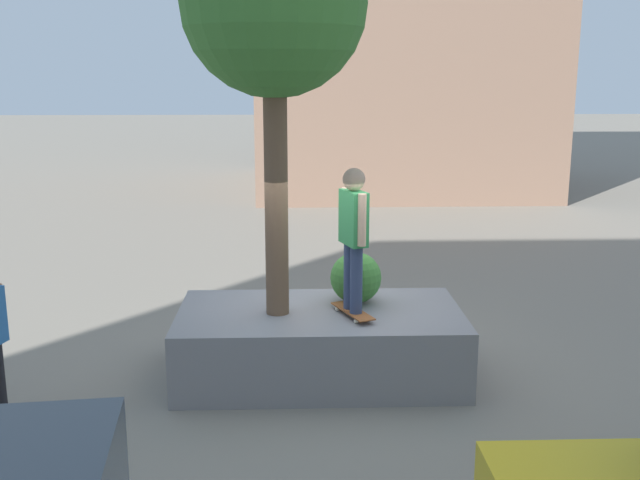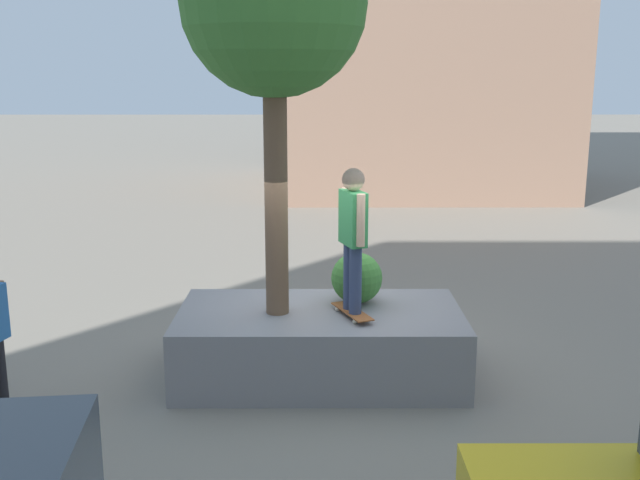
{
  "view_description": "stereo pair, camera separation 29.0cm",
  "coord_description": "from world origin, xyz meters",
  "views": [
    {
      "loc": [
        0.45,
        9.11,
        3.75
      ],
      "look_at": [
        0.14,
        0.33,
        1.77
      ],
      "focal_mm": 41.58,
      "sensor_mm": 36.0,
      "label": 1
    },
    {
      "loc": [
        0.16,
        9.11,
        3.75
      ],
      "look_at": [
        0.14,
        0.33,
        1.77
      ],
      "focal_mm": 41.58,
      "sensor_mm": 36.0,
      "label": 2
    }
  ],
  "objects": [
    {
      "name": "ground_plane",
      "position": [
        0.0,
        0.0,
        0.0
      ],
      "size": [
        120.0,
        120.0,
        0.0
      ],
      "primitive_type": "plane",
      "color": "gray"
    },
    {
      "name": "planter_ledge",
      "position": [
        0.14,
        0.33,
        0.43
      ],
      "size": [
        3.53,
        1.88,
        0.87
      ],
      "primitive_type": "cube",
      "color": "gray",
      "rests_on": "ground"
    },
    {
      "name": "plaza_tree",
      "position": [
        0.66,
        0.4,
        4.47
      ],
      "size": [
        2.13,
        2.13,
        4.72
      ],
      "color": "brown",
      "rests_on": "planter_ledge"
    },
    {
      "name": "boxwood_shrub",
      "position": [
        -0.33,
        -0.0,
        1.19
      ],
      "size": [
        0.66,
        0.66,
        0.66
      ],
      "primitive_type": "sphere",
      "color": "#3D7A33",
      "rests_on": "planter_ledge"
    },
    {
      "name": "skateboard",
      "position": [
        -0.25,
        0.55,
        0.92
      ],
      "size": [
        0.5,
        0.82,
        0.07
      ],
      "color": "brown",
      "rests_on": "planter_ledge"
    },
    {
      "name": "skateboarder",
      "position": [
        -0.25,
        0.55,
        1.94
      ],
      "size": [
        0.33,
        0.56,
        1.74
      ],
      "color": "navy",
      "rests_on": "skateboard"
    }
  ]
}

